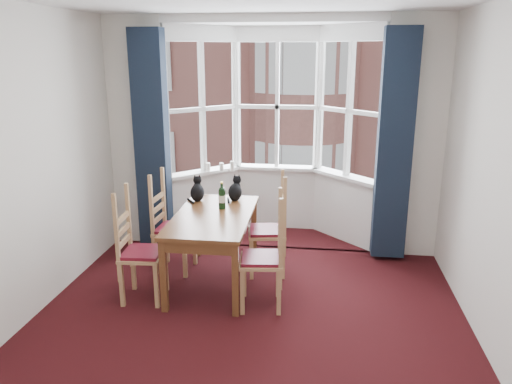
% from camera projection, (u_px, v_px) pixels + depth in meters
% --- Properties ---
extents(floor, '(4.50, 4.50, 0.00)m').
position_uv_depth(floor, '(241.00, 346.00, 4.20)').
color(floor, black).
rests_on(floor, ground).
extents(wall_near, '(4.00, 0.00, 4.00)m').
position_uv_depth(wall_near, '(129.00, 358.00, 1.67)').
color(wall_near, silver).
rests_on(wall_near, floor).
extents(wall_back_pier_left, '(0.70, 0.12, 2.80)m').
position_uv_depth(wall_back_pier_left, '(139.00, 134.00, 6.17)').
color(wall_back_pier_left, silver).
rests_on(wall_back_pier_left, floor).
extents(wall_back_pier_right, '(0.70, 0.12, 2.80)m').
position_uv_depth(wall_back_pier_right, '(413.00, 140.00, 5.75)').
color(wall_back_pier_right, silver).
rests_on(wall_back_pier_right, floor).
extents(bay_window, '(2.76, 0.94, 2.80)m').
position_uv_depth(bay_window, '(275.00, 130.00, 6.44)').
color(bay_window, white).
rests_on(bay_window, floor).
extents(curtain_left, '(0.38, 0.22, 2.60)m').
position_uv_depth(curtain_left, '(152.00, 141.00, 5.99)').
color(curtain_left, '#162031').
rests_on(curtain_left, floor).
extents(curtain_right, '(0.38, 0.22, 2.60)m').
position_uv_depth(curtain_right, '(394.00, 147.00, 5.62)').
color(curtain_right, '#162031').
rests_on(curtain_right, floor).
extents(dining_table, '(0.80, 1.47, 0.76)m').
position_uv_depth(dining_table, '(213.00, 223.00, 5.19)').
color(dining_table, brown).
rests_on(dining_table, floor).
extents(chair_left_near, '(0.42, 0.44, 0.92)m').
position_uv_depth(chair_left_near, '(134.00, 254.00, 4.89)').
color(chair_left_near, tan).
rests_on(chair_left_near, floor).
extents(chair_left_far, '(0.42, 0.44, 0.92)m').
position_uv_depth(chair_left_far, '(167.00, 230.00, 5.55)').
color(chair_left_far, tan).
rests_on(chair_left_far, floor).
extents(chair_right_near, '(0.44, 0.46, 0.92)m').
position_uv_depth(chair_right_near, '(271.00, 260.00, 4.74)').
color(chair_right_near, tan).
rests_on(chair_right_near, floor).
extents(chair_right_far, '(0.46, 0.48, 0.92)m').
position_uv_depth(chair_right_far, '(275.00, 232.00, 5.48)').
color(chair_right_far, tan).
rests_on(chair_right_far, floor).
extents(cat_left, '(0.19, 0.24, 0.30)m').
position_uv_depth(cat_left, '(197.00, 191.00, 5.61)').
color(cat_left, black).
rests_on(cat_left, dining_table).
extents(cat_right, '(0.18, 0.24, 0.29)m').
position_uv_depth(cat_right, '(235.00, 191.00, 5.62)').
color(cat_right, black).
rests_on(cat_right, dining_table).
extents(wine_bottle, '(0.07, 0.07, 0.29)m').
position_uv_depth(wine_bottle, '(222.00, 197.00, 5.32)').
color(wine_bottle, black).
rests_on(wine_bottle, dining_table).
extents(candle_tall, '(0.06, 0.06, 0.11)m').
position_uv_depth(candle_tall, '(208.00, 167.00, 6.54)').
color(candle_tall, white).
rests_on(candle_tall, bay_window).
extents(candle_short, '(0.06, 0.06, 0.11)m').
position_uv_depth(candle_short, '(222.00, 167.00, 6.54)').
color(candle_short, white).
rests_on(candle_short, bay_window).
extents(candle_extra, '(0.05, 0.05, 0.13)m').
position_uv_depth(candle_extra, '(232.00, 166.00, 6.54)').
color(candle_extra, white).
rests_on(candle_extra, bay_window).
extents(street, '(80.00, 80.00, 0.00)m').
position_uv_depth(street, '(313.00, 169.00, 36.58)').
color(street, '#333335').
rests_on(street, ground).
extents(tenement_building, '(18.40, 7.80, 15.20)m').
position_uv_depth(tenement_building, '(307.00, 75.00, 17.12)').
color(tenement_building, '#9D5C51').
rests_on(tenement_building, street).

